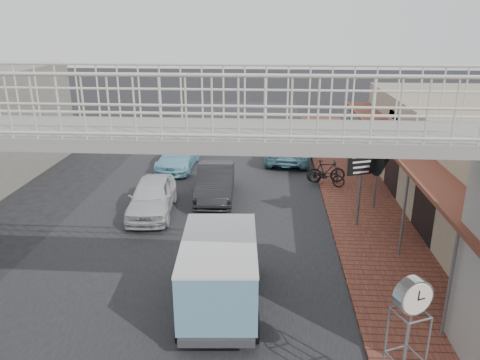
# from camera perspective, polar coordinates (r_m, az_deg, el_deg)

# --- Properties ---
(ground) EXTENTS (120.00, 120.00, 0.00)m
(ground) POSITION_cam_1_polar(r_m,az_deg,el_deg) (14.78, -7.44, -10.30)
(ground) COLOR black
(ground) RESTS_ON ground
(road_strip) EXTENTS (10.00, 60.00, 0.01)m
(road_strip) POSITION_cam_1_polar(r_m,az_deg,el_deg) (14.78, -7.45, -10.28)
(road_strip) COLOR black
(road_strip) RESTS_ON ground
(sidewalk) EXTENTS (3.00, 40.00, 0.10)m
(sidewalk) POSITION_cam_1_polar(r_m,az_deg,el_deg) (17.59, 15.92, -5.74)
(sidewalk) COLOR brown
(sidewalk) RESTS_ON ground
(footbridge) EXTENTS (16.40, 2.40, 6.34)m
(footbridge) POSITION_cam_1_polar(r_m,az_deg,el_deg) (9.89, -12.60, -5.47)
(footbridge) COLOR gray
(footbridge) RESTS_ON ground
(white_hatchback) EXTENTS (1.96, 4.15, 1.37)m
(white_hatchback) POSITION_cam_1_polar(r_m,az_deg,el_deg) (18.45, -10.69, -1.99)
(white_hatchback) COLOR silver
(white_hatchback) RESTS_ON ground
(dark_sedan) EXTENTS (1.69, 4.31, 1.40)m
(dark_sedan) POSITION_cam_1_polar(r_m,az_deg,el_deg) (19.70, -3.01, -0.27)
(dark_sedan) COLOR black
(dark_sedan) RESTS_ON ground
(angkot_curb) EXTENTS (2.79, 5.14, 1.37)m
(angkot_curb) POSITION_cam_1_polar(r_m,az_deg,el_deg) (25.30, 6.12, 4.00)
(angkot_curb) COLOR #69A4B6
(angkot_curb) RESTS_ON ground
(angkot_far) EXTENTS (1.83, 4.23, 1.21)m
(angkot_far) POSITION_cam_1_polar(r_m,az_deg,el_deg) (24.00, -7.52, 2.92)
(angkot_far) COLOR #7ABDD3
(angkot_far) RESTS_ON ground
(angkot_van) EXTENTS (2.17, 4.29, 2.05)m
(angkot_van) POSITION_cam_1_polar(r_m,az_deg,el_deg) (12.11, -2.51, -10.16)
(angkot_van) COLOR black
(angkot_van) RESTS_ON ground
(motorcycle_near) EXTENTS (1.76, 1.23, 0.88)m
(motorcycle_near) POSITION_cam_1_polar(r_m,az_deg,el_deg) (21.32, 10.53, 0.49)
(motorcycle_near) COLOR black
(motorcycle_near) RESTS_ON sidewalk
(motorcycle_far) EXTENTS (1.81, 0.68, 1.06)m
(motorcycle_far) POSITION_cam_1_polar(r_m,az_deg,el_deg) (21.66, 10.44, 1.04)
(motorcycle_far) COLOR black
(motorcycle_far) RESTS_ON sidewalk
(street_clock) EXTENTS (0.73, 0.71, 2.83)m
(street_clock) POSITION_cam_1_polar(r_m,az_deg,el_deg) (9.09, 20.24, -13.80)
(street_clock) COLOR #59595B
(street_clock) RESTS_ON sidewalk
(arrow_sign) EXTENTS (1.74, 1.17, 2.88)m
(arrow_sign) POSITION_cam_1_polar(r_m,az_deg,el_deg) (17.23, 16.69, 2.11)
(arrow_sign) COLOR #59595B
(arrow_sign) RESTS_ON sidewalk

